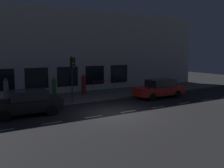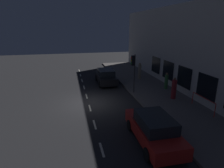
% 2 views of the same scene
% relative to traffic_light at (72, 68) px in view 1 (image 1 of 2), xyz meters
% --- Properties ---
extents(ground_plane, '(60.00, 60.00, 0.00)m').
position_rel_traffic_light_xyz_m(ground_plane, '(-4.16, -1.25, -2.72)').
color(ground_plane, '#232326').
extents(sidewalk, '(4.50, 32.00, 0.15)m').
position_rel_traffic_light_xyz_m(sidewalk, '(2.09, -1.25, -2.65)').
color(sidewalk, '#5B5654').
rests_on(sidewalk, ground).
extents(building_facade, '(0.65, 32.00, 7.87)m').
position_rel_traffic_light_xyz_m(building_facade, '(4.64, -1.25, 1.20)').
color(building_facade, beige).
rests_on(building_facade, ground).
extents(lane_centre_line, '(0.12, 27.20, 0.01)m').
position_rel_traffic_light_xyz_m(lane_centre_line, '(-4.16, -2.25, -2.72)').
color(lane_centre_line, beige).
rests_on(lane_centre_line, ground).
extents(traffic_light, '(0.45, 0.32, 3.46)m').
position_rel_traffic_light_xyz_m(traffic_light, '(0.00, 0.00, 0.00)').
color(traffic_light, '#2D2D30').
rests_on(traffic_light, sidewalk).
extents(parked_car_0, '(1.93, 4.46, 1.58)m').
position_rel_traffic_light_xyz_m(parked_car_0, '(-1.38, -7.39, -1.93)').
color(parked_car_0, red).
rests_on(parked_car_0, ground).
extents(parked_car_1, '(1.88, 4.29, 1.58)m').
position_rel_traffic_light_xyz_m(parked_car_1, '(-1.72, 3.77, -1.93)').
color(parked_car_1, black).
rests_on(parked_car_1, ground).
extents(pedestrian_0, '(0.43, 0.43, 1.84)m').
position_rel_traffic_light_xyz_m(pedestrian_0, '(2.34, 4.37, -1.72)').
color(pedestrian_0, gray).
rests_on(pedestrian_0, sidewalk).
extents(pedestrian_1, '(0.36, 0.36, 1.58)m').
position_rel_traffic_light_xyz_m(pedestrian_1, '(3.52, 0.32, -1.84)').
color(pedestrian_1, '#336B38').
rests_on(pedestrian_1, sidewalk).
extents(pedestrian_2, '(0.56, 0.56, 1.80)m').
position_rel_traffic_light_xyz_m(pedestrian_2, '(2.85, -2.18, -1.74)').
color(pedestrian_2, maroon).
rests_on(pedestrian_2, sidewalk).
extents(red_railing, '(0.05, 2.41, 0.97)m').
position_rel_traffic_light_xyz_m(red_railing, '(3.67, -4.75, -1.83)').
color(red_railing, red).
rests_on(red_railing, sidewalk).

